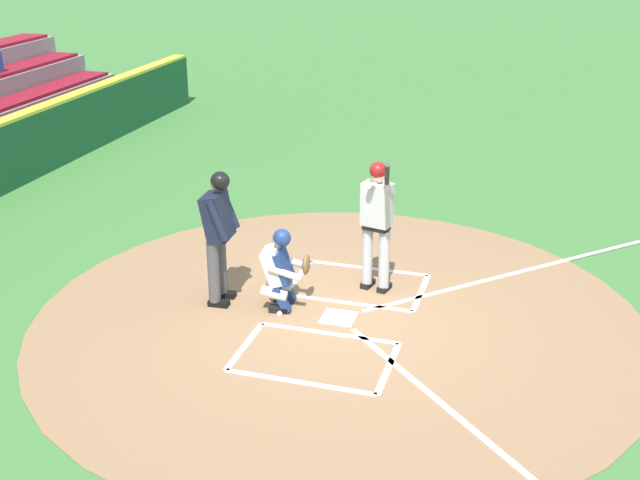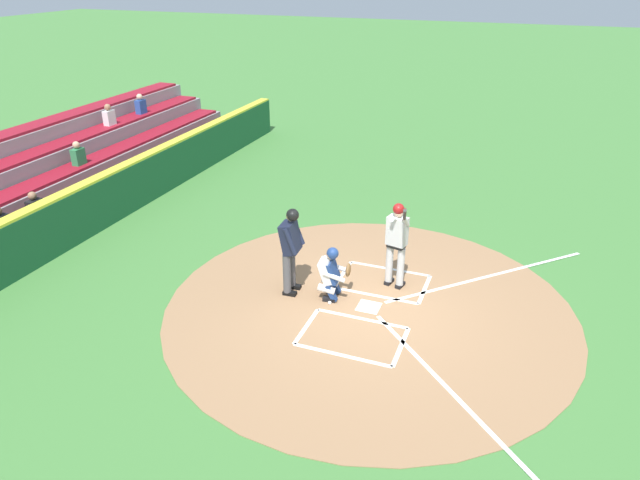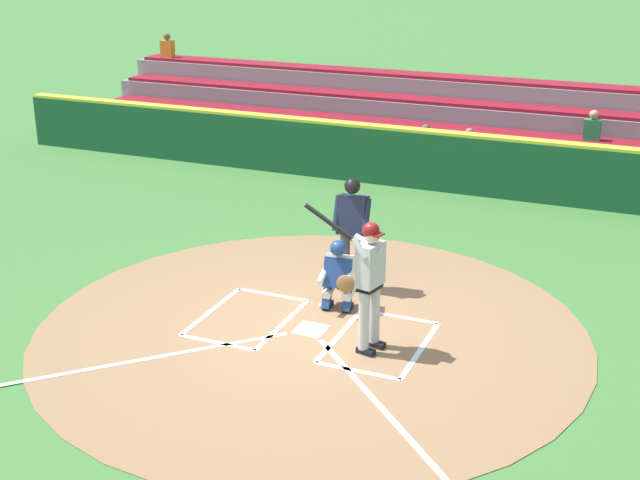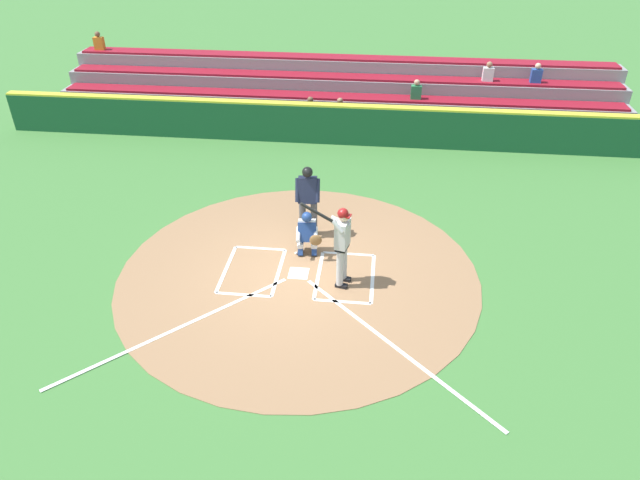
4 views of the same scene
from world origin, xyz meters
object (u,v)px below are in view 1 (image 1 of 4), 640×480
Objects in this scene: baseball at (280,314)px; batter at (377,217)px; catcher at (281,267)px; plate_umpire at (218,229)px.

batter is at bearing 137.90° from baseball.
batter reaches higher than catcher.
plate_umpire is at bearing -63.41° from batter.
catcher is 15.27× the size of baseball.
catcher is 0.61× the size of plate_umpire.
batter reaches higher than plate_umpire.
batter is 28.76× the size of baseball.
catcher is at bearing -167.77° from baseball.
baseball is at bearing 12.23° from catcher.
batter is at bearing 116.59° from plate_umpire.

